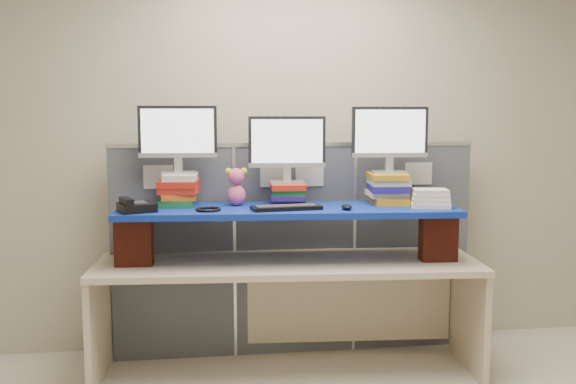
{
  "coord_description": "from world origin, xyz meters",
  "views": [
    {
      "loc": [
        -0.67,
        -2.69,
        1.75
      ],
      "look_at": [
        -0.1,
        1.41,
        1.22
      ],
      "focal_mm": 40.0,
      "sensor_mm": 36.0,
      "label": 1
    }
  ],
  "objects": [
    {
      "name": "room",
      "position": [
        0.0,
        0.0,
        1.4
      ],
      "size": [
        5.0,
        4.0,
        2.8
      ],
      "color": "#BDB59C",
      "rests_on": "ground"
    },
    {
      "name": "cubicle_partition",
      "position": [
        -0.0,
        1.78,
        0.77
      ],
      "size": [
        2.6,
        0.06,
        1.53
      ],
      "color": "#494E56",
      "rests_on": "ground"
    },
    {
      "name": "desk",
      "position": [
        -0.1,
        1.41,
        0.61
      ],
      "size": [
        2.56,
        0.91,
        0.77
      ],
      "rotation": [
        0.0,
        0.0,
        -0.07
      ],
      "color": "beige",
      "rests_on": "ground"
    },
    {
      "name": "brick_pier_left",
      "position": [
        -1.09,
        1.43,
        0.92
      ],
      "size": [
        0.24,
        0.14,
        0.32
      ],
      "primitive_type": "cube",
      "rotation": [
        0.0,
        0.0,
        -0.07
      ],
      "color": "maroon",
      "rests_on": "desk"
    },
    {
      "name": "brick_pier_right",
      "position": [
        0.89,
        1.29,
        0.92
      ],
      "size": [
        0.24,
        0.14,
        0.32
      ],
      "primitive_type": "cube",
      "rotation": [
        0.0,
        0.0,
        -0.07
      ],
      "color": "maroon",
      "rests_on": "desk"
    },
    {
      "name": "blue_board",
      "position": [
        -0.1,
        1.41,
        1.1
      ],
      "size": [
        2.23,
        0.7,
        0.04
      ],
      "primitive_type": "cube",
      "rotation": [
        0.0,
        0.0,
        -0.07
      ],
      "color": "navy",
      "rests_on": "brick_pier_left"
    },
    {
      "name": "book_stack_left",
      "position": [
        -0.81,
        1.58,
        1.23
      ],
      "size": [
        0.28,
        0.31,
        0.21
      ],
      "color": "#195D2E",
      "rests_on": "blue_board"
    },
    {
      "name": "book_stack_center",
      "position": [
        -0.09,
        1.53,
        1.2
      ],
      "size": [
        0.24,
        0.31,
        0.14
      ],
      "color": "navy",
      "rests_on": "blue_board"
    },
    {
      "name": "book_stack_right",
      "position": [
        0.59,
        1.48,
        1.23
      ],
      "size": [
        0.28,
        0.33,
        0.21
      ],
      "color": "#B68018",
      "rests_on": "blue_board"
    },
    {
      "name": "monitor_left",
      "position": [
        -0.81,
        1.58,
        1.59
      ],
      "size": [
        0.51,
        0.16,
        0.45
      ],
      "rotation": [
        0.0,
        0.0,
        -0.07
      ],
      "color": "#B5B5BA",
      "rests_on": "book_stack_left"
    },
    {
      "name": "monitor_center",
      "position": [
        -0.09,
        1.53,
        1.52
      ],
      "size": [
        0.51,
        0.16,
        0.45
      ],
      "rotation": [
        0.0,
        0.0,
        -0.07
      ],
      "color": "#B5B5BA",
      "rests_on": "book_stack_center"
    },
    {
      "name": "monitor_right",
      "position": [
        0.6,
        1.48,
        1.59
      ],
      "size": [
        0.51,
        0.16,
        0.45
      ],
      "rotation": [
        0.0,
        0.0,
        -0.07
      ],
      "color": "#B5B5BA",
      "rests_on": "book_stack_right"
    },
    {
      "name": "keyboard",
      "position": [
        -0.13,
        1.31,
        1.14
      ],
      "size": [
        0.46,
        0.2,
        0.03
      ],
      "rotation": [
        0.0,
        0.0,
        0.12
      ],
      "color": "black",
      "rests_on": "blue_board"
    },
    {
      "name": "mouse",
      "position": [
        0.25,
        1.25,
        1.14
      ],
      "size": [
        0.09,
        0.12,
        0.04
      ],
      "primitive_type": "ellipsoid",
      "rotation": [
        0.0,
        0.0,
        -0.24
      ],
      "color": "black",
      "rests_on": "blue_board"
    },
    {
      "name": "desk_phone",
      "position": [
        -1.07,
        1.35,
        1.16
      ],
      "size": [
        0.27,
        0.25,
        0.09
      ],
      "rotation": [
        0.0,
        0.0,
        0.36
      ],
      "color": "black",
      "rests_on": "blue_board"
    },
    {
      "name": "headset",
      "position": [
        -0.62,
        1.33,
        1.13
      ],
      "size": [
        0.21,
        0.21,
        0.02
      ],
      "primitive_type": "torus",
      "rotation": [
        0.0,
        0.0,
        -0.38
      ],
      "color": "black",
      "rests_on": "blue_board"
    },
    {
      "name": "plush_toy",
      "position": [
        -0.43,
        1.53,
        1.25
      ],
      "size": [
        0.15,
        0.11,
        0.25
      ],
      "rotation": [
        0.0,
        0.0,
        0.28
      ],
      "color": "#DD5482",
      "rests_on": "blue_board"
    },
    {
      "name": "binder_stack",
      "position": [
        0.82,
        1.29,
        1.18
      ],
      "size": [
        0.29,
        0.25,
        0.12
      ],
      "rotation": [
        0.0,
        0.0,
        -0.24
      ],
      "color": "beige",
      "rests_on": "blue_board"
    }
  ]
}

